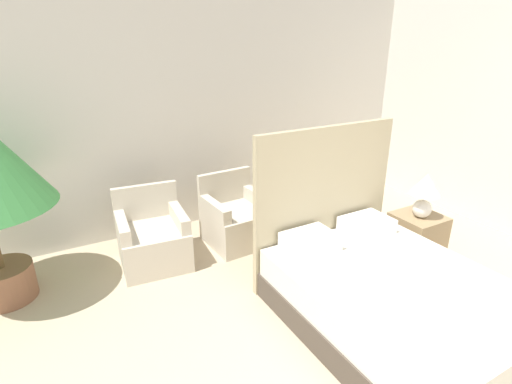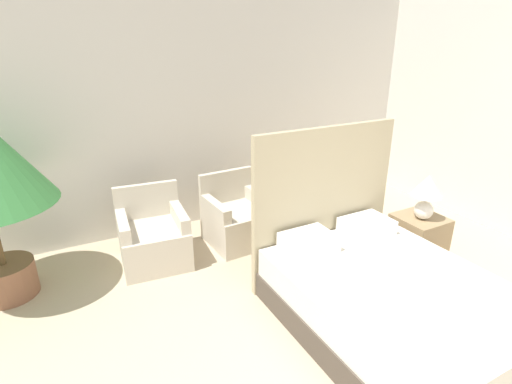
{
  "view_description": "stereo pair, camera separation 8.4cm",
  "coord_description": "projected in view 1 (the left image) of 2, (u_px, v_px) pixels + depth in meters",
  "views": [
    {
      "loc": [
        -1.83,
        -0.73,
        2.26
      ],
      "look_at": [
        0.0,
        2.52,
        0.8
      ],
      "focal_mm": 28.0,
      "sensor_mm": 36.0,
      "label": 1
    },
    {
      "loc": [
        -1.76,
        -0.77,
        2.26
      ],
      "look_at": [
        0.0,
        2.52,
        0.8
      ],
      "focal_mm": 28.0,
      "sensor_mm": 36.0,
      "label": 2
    }
  ],
  "objects": [
    {
      "name": "wall_back",
      "position": [
        203.0,
        108.0,
        4.81
      ],
      "size": [
        10.0,
        0.06,
        2.9
      ],
      "color": "silver",
      "rests_on": "ground_plane"
    },
    {
      "name": "armchair_near_window_right",
      "position": [
        237.0,
        221.0,
        4.61
      ],
      "size": [
        0.71,
        0.69,
        0.79
      ],
      "rotation": [
        0.0,
        0.0,
        0.05
      ],
      "color": "beige",
      "rests_on": "ground_plane"
    },
    {
      "name": "armchair_near_window_left",
      "position": [
        153.0,
        241.0,
        4.16
      ],
      "size": [
        0.73,
        0.72,
        0.79
      ],
      "rotation": [
        0.0,
        0.0,
        -0.1
      ],
      "color": "beige",
      "rests_on": "ground_plane"
    },
    {
      "name": "bed",
      "position": [
        388.0,
        292.0,
        3.28
      ],
      "size": [
        1.53,
        1.97,
        1.51
      ],
      "color": "#4C4238",
      "rests_on": "ground_plane"
    },
    {
      "name": "nightstand",
      "position": [
        416.0,
        237.0,
        4.27
      ],
      "size": [
        0.46,
        0.46,
        0.5
      ],
      "color": "#937A56",
      "rests_on": "ground_plane"
    },
    {
      "name": "table_lamp",
      "position": [
        425.0,
        190.0,
        4.04
      ],
      "size": [
        0.31,
        0.31,
        0.47
      ],
      "color": "white",
      "rests_on": "nightstand"
    }
  ]
}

